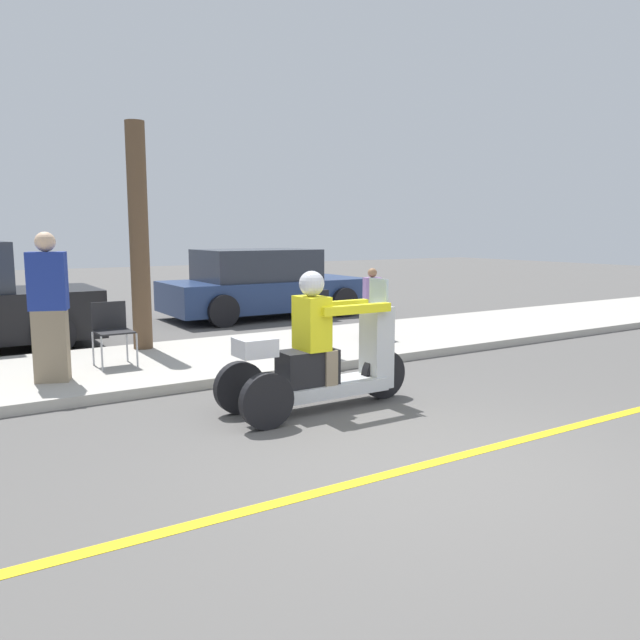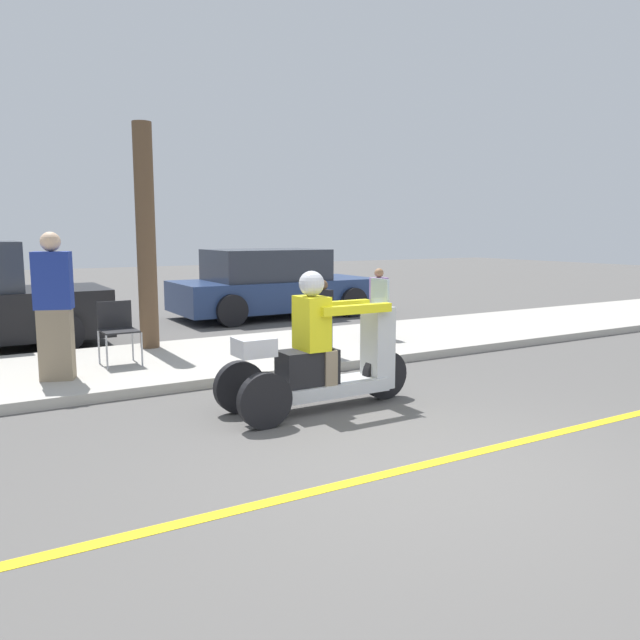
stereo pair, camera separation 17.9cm
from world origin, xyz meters
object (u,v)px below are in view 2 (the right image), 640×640
object	(u,v)px
spectator_with_child	(379,305)
tree_trunk	(146,237)
folding_chair_curbside	(117,326)
parked_car_lot_center	(272,285)
spectator_far_back	(54,309)
motorcycle_trike	(321,360)
spectator_by_tree	(323,319)

from	to	relation	value
spectator_with_child	tree_trunk	xyz separation A→B (m)	(-3.46, 1.05, 1.10)
folding_chair_curbside	parked_car_lot_center	bearing A→B (deg)	43.42
spectator_far_back	folding_chair_curbside	xyz separation A→B (m)	(0.82, 0.54, -0.33)
motorcycle_trike	spectator_with_child	world-z (taller)	motorcycle_trike
motorcycle_trike	spectator_with_child	xyz separation A→B (m)	(2.71, 2.74, 0.15)
folding_chair_curbside	tree_trunk	world-z (taller)	tree_trunk
motorcycle_trike	folding_chair_curbside	xyz separation A→B (m)	(-1.43, 2.82, 0.10)
spectator_far_back	spectator_with_child	bearing A→B (deg)	5.34
parked_car_lot_center	tree_trunk	xyz separation A→B (m)	(-3.51, -2.99, 1.07)
spectator_by_tree	tree_trunk	bearing A→B (deg)	136.00
tree_trunk	motorcycle_trike	bearing A→B (deg)	-78.73
motorcycle_trike	parked_car_lot_center	xyz separation A→B (m)	(2.75, 6.78, 0.17)
motorcycle_trike	parked_car_lot_center	size ratio (longest dim) A/B	0.49
spectator_far_back	spectator_by_tree	bearing A→B (deg)	-5.76
spectator_with_child	parked_car_lot_center	distance (m)	4.04
spectator_far_back	spectator_with_child	distance (m)	4.99
spectator_by_tree	folding_chair_curbside	distance (m)	2.75
spectator_with_child	tree_trunk	size ratio (longest dim) A/B	0.35
spectator_by_tree	spectator_far_back	bearing A→B (deg)	174.24
spectator_far_back	spectator_with_child	size ratio (longest dim) A/B	1.51
spectator_by_tree	tree_trunk	xyz separation A→B (m)	(-1.93, 1.86, 1.13)
spectator_with_child	spectator_by_tree	bearing A→B (deg)	-152.22
spectator_far_back	spectator_by_tree	world-z (taller)	spectator_far_back
folding_chair_curbside	parked_car_lot_center	xyz separation A→B (m)	(4.18, 3.96, 0.07)
parked_car_lot_center	tree_trunk	world-z (taller)	tree_trunk
motorcycle_trike	spectator_with_child	bearing A→B (deg)	45.35
tree_trunk	folding_chair_curbside	bearing A→B (deg)	-124.86
spectator_by_tree	tree_trunk	size ratio (longest dim) A/B	0.32
spectator_far_back	spectator_with_child	xyz separation A→B (m)	(4.96, 0.46, -0.28)
spectator_by_tree	parked_car_lot_center	world-z (taller)	parked_car_lot_center
spectator_by_tree	spectator_with_child	xyz separation A→B (m)	(1.54, 0.81, 0.04)
motorcycle_trike	folding_chair_curbside	bearing A→B (deg)	116.94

